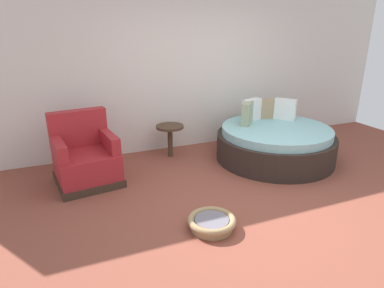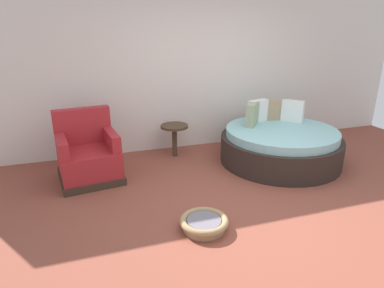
# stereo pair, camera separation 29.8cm
# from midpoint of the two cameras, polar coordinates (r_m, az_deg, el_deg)

# --- Properties ---
(ground_plane) EXTENTS (8.00, 8.00, 0.02)m
(ground_plane) POSITION_cam_midpoint_polar(r_m,az_deg,el_deg) (4.04, 13.17, -10.88)
(ground_plane) COLOR brown
(back_wall) EXTENTS (8.00, 0.12, 3.05)m
(back_wall) POSITION_cam_midpoint_polar(r_m,az_deg,el_deg) (5.65, 1.82, 14.74)
(back_wall) COLOR silver
(back_wall) RESTS_ON ground_plane
(round_daybed) EXTENTS (1.83, 1.83, 0.89)m
(round_daybed) POSITION_cam_midpoint_polar(r_m,az_deg,el_deg) (5.34, 16.43, -0.12)
(round_daybed) COLOR #2D231E
(round_daybed) RESTS_ON ground_plane
(red_armchair) EXTENTS (0.90, 0.90, 0.94)m
(red_armchair) POSITION_cam_midpoint_polar(r_m,az_deg,el_deg) (4.70, -15.71, -1.99)
(red_armchair) COLOR #38281E
(red_armchair) RESTS_ON ground_plane
(pet_basket) EXTENTS (0.51, 0.51, 0.13)m
(pet_basket) POSITION_cam_midpoint_polar(r_m,az_deg,el_deg) (3.55, 4.56, -13.43)
(pet_basket) COLOR #9E7F56
(pet_basket) RESTS_ON ground_plane
(side_table) EXTENTS (0.44, 0.44, 0.52)m
(side_table) POSITION_cam_midpoint_polar(r_m,az_deg,el_deg) (5.29, -1.43, 2.28)
(side_table) COLOR #473323
(side_table) RESTS_ON ground_plane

